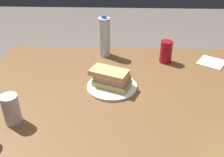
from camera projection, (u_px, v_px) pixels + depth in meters
name	position (u px, v px, depth m)	size (l,w,h in m)	color
dining_table	(134.00, 115.00, 1.18)	(1.48, 1.10, 0.73)	brown
paper_plate	(112.00, 87.00, 1.22)	(0.23, 0.23, 0.01)	white
sandwich	(111.00, 78.00, 1.20)	(0.20, 0.15, 0.08)	#DBB26B
soda_can_red	(166.00, 52.00, 1.42)	(0.07, 0.07, 0.12)	maroon
water_bottle_tall	(104.00, 37.00, 1.47)	(0.07, 0.07, 0.24)	silver
soda_can_silver	(11.00, 109.00, 0.98)	(0.07, 0.07, 0.12)	silver
paper_napkin	(211.00, 62.00, 1.44)	(0.13, 0.13, 0.01)	white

